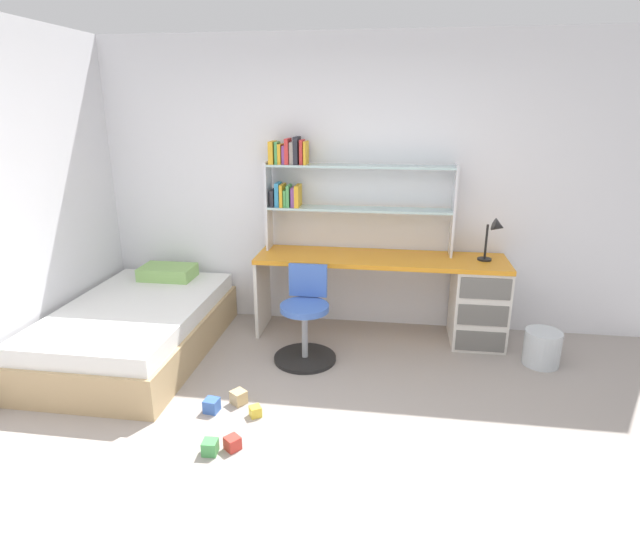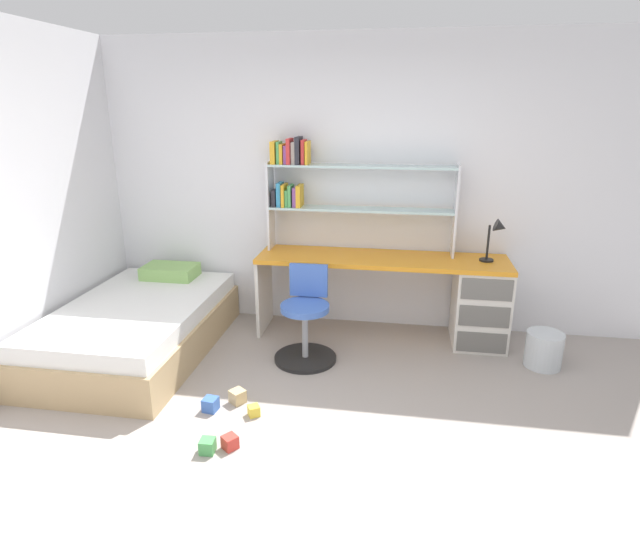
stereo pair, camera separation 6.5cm
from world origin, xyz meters
name	(u,v)px [view 2 (the right image)]	position (x,y,z in m)	size (l,w,h in m)	color
ground_plane	(309,474)	(0.00, 0.00, -0.01)	(5.66, 5.48, 0.02)	#9E938C
room_shell	(184,205)	(-1.16, 1.15, 1.33)	(5.66, 5.48, 2.65)	silver
desk	(449,295)	(0.91, 1.94, 0.44)	(2.21, 0.55, 0.76)	orange
bookshelf_hutch	(330,185)	(-0.19, 2.10, 1.36)	(1.68, 0.22, 1.02)	silver
desk_lamp	(497,234)	(1.26, 1.94, 1.01)	(0.20, 0.16, 0.38)	black
swivel_chair	(306,324)	(-0.28, 1.39, 0.31)	(0.52, 0.52, 0.78)	black
bed_platform	(139,327)	(-1.72, 1.29, 0.23)	(1.18, 1.88, 0.57)	tan
waste_bin	(544,350)	(1.66, 1.57, 0.15)	(0.29, 0.29, 0.29)	silver
toy_block_red_0	(230,442)	(-0.52, 0.14, 0.04)	(0.08, 0.08, 0.08)	red
toy_block_yellow_1	(254,411)	(-0.48, 0.51, 0.04)	(0.07, 0.07, 0.07)	gold
toy_block_blue_2	(211,404)	(-0.79, 0.52, 0.05)	(0.10, 0.10, 0.10)	#3860B7
toy_block_natural_3	(238,396)	(-0.64, 0.65, 0.05)	(0.10, 0.10, 0.10)	tan
toy_block_green_4	(207,446)	(-0.65, 0.08, 0.04)	(0.09, 0.09, 0.09)	#479E51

